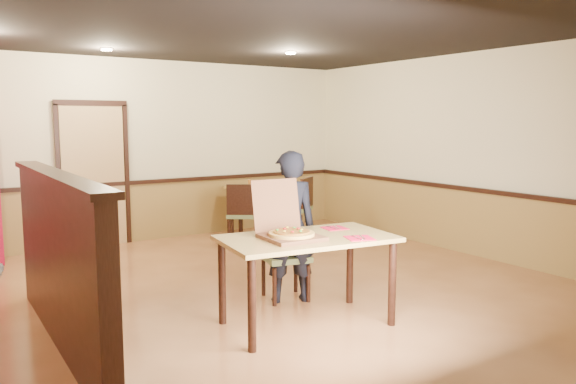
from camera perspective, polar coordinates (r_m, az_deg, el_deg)
name	(u,v)px	position (r m, az deg, el deg)	size (l,w,h in m)	color
floor	(258,297)	(6.08, -3.07, -10.59)	(7.00, 7.00, 0.00)	#C17D4B
ceiling	(256,26)	(5.86, -3.27, 16.45)	(7.00, 7.00, 0.00)	black
wall_back	(145,151)	(9.01, -14.35, 4.08)	(7.00, 7.00, 0.00)	beige
wall_right	(479,155)	(8.13, 18.80, 3.60)	(7.00, 7.00, 0.00)	beige
wainscot_back	(147,211)	(9.08, -14.10, -1.93)	(7.00, 0.04, 0.90)	olive
chair_rail_back	(147,182)	(9.00, -14.15, 1.01)	(7.00, 0.06, 0.06)	black
wainscot_right	(474,223)	(8.22, 18.40, -3.02)	(0.04, 7.00, 0.90)	olive
chair_rail_right	(475,190)	(8.13, 18.45, 0.22)	(0.06, 7.00, 0.06)	black
back_door	(94,176)	(8.77, -19.15, 1.53)	(0.90, 0.06, 2.10)	tan
booth_partition	(59,258)	(5.03, -22.20, -6.22)	(0.20, 3.10, 1.44)	black
spot_b	(107,49)	(7.86, -17.94, 13.61)	(0.14, 0.14, 0.02)	#FFD8B2
spot_c	(291,53)	(7.85, 0.28, 13.96)	(0.14, 0.14, 0.02)	#FFD8B2
main_table	(307,248)	(5.11, 1.94, -5.75)	(1.63, 1.06, 0.82)	tan
diner_chair	(283,251)	(5.95, -0.48, -6.04)	(0.54, 0.54, 0.90)	#607142
side_chair_left	(243,212)	(8.35, -4.58, -2.04)	(0.65, 0.65, 0.95)	#607142
side_chair_right	(298,205)	(8.85, 1.02, -1.37)	(0.68, 0.68, 0.98)	#607142
side_table	(252,198)	(9.10, -3.70, -0.61)	(0.86, 0.86, 0.80)	tan
diner	(289,227)	(5.75, 0.09, -3.56)	(0.57, 0.38, 1.56)	black
pizza_box	(289,231)	(4.99, 0.06, -3.99)	(0.50, 0.58, 0.50)	brown
pizza	(292,234)	(4.95, 0.37, -4.27)	(0.41, 0.41, 0.03)	#E8B854
napkin_near	(359,238)	(5.04, 7.27, -4.66)	(0.30, 0.30, 0.01)	red
napkin_far	(335,228)	(5.47, 4.76, -3.67)	(0.25, 0.25, 0.01)	red
condiment	(250,183)	(8.97, -3.89, 0.87)	(0.05, 0.05, 0.14)	#97551B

